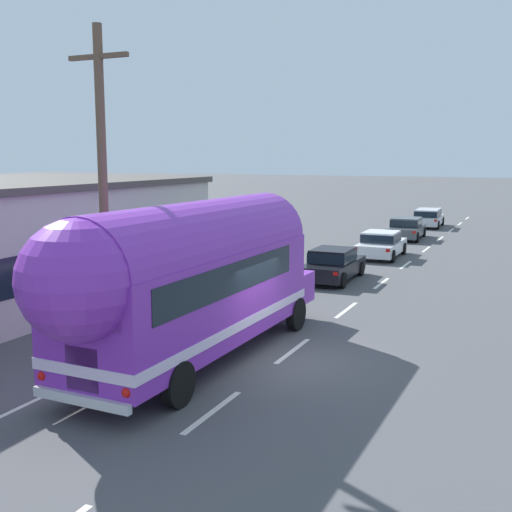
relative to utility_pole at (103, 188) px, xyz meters
name	(u,v)px	position (x,y,z in m)	size (l,w,h in m)	color
ground_plane	(280,360)	(4.44, 1.32, -4.42)	(300.00, 300.00, 0.00)	#4C4C4F
lane_markings	(332,272)	(1.77, 13.85, -4.42)	(3.92, 80.00, 0.01)	silver
utility_pole	(103,188)	(0.00, 0.00, 0.00)	(1.80, 0.24, 8.50)	brown
painted_bus	(188,276)	(2.53, -0.03, -2.12)	(2.72, 11.13, 4.12)	purple
car_lead	(333,263)	(2.38, 12.08, -3.70)	(1.93, 4.34, 1.37)	black
car_second	(381,243)	(2.78, 19.02, -3.69)	(2.03, 4.36, 1.37)	white
car_third	(406,227)	(2.46, 27.00, -3.69)	(2.12, 4.48, 1.37)	#474C51
car_fourth	(428,217)	(2.58, 34.44, -3.64)	(2.02, 4.41, 1.37)	silver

